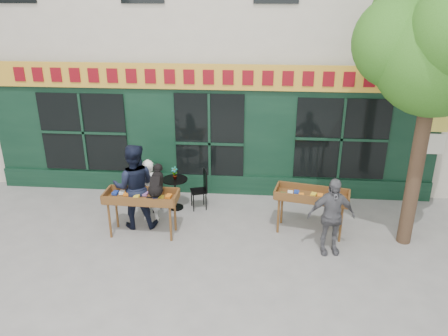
{
  "coord_description": "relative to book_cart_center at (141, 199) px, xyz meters",
  "views": [
    {
      "loc": [
        1.24,
        -7.89,
        4.84
      ],
      "look_at": [
        0.52,
        0.5,
        1.44
      ],
      "focal_mm": 35.0,
      "sensor_mm": 36.0,
      "label": 1
    }
  ],
  "objects": [
    {
      "name": "ground",
      "position": [
        1.18,
        -0.13,
        -0.82
      ],
      "size": [
        80.0,
        80.0,
        0.0
      ],
      "primitive_type": "plane",
      "color": "slate",
      "rests_on": "ground"
    },
    {
      "name": "street_tree",
      "position": [
        5.52,
        0.22,
        3.29
      ],
      "size": [
        3.05,
        2.9,
        5.6
      ],
      "color": "#382619",
      "rests_on": "ground"
    },
    {
      "name": "book_cart_center",
      "position": [
        0.0,
        0.0,
        0.0
      ],
      "size": [
        1.51,
        0.65,
        0.99
      ],
      "rotation": [
        0.0,
        0.0,
        -0.02
      ],
      "color": "brown",
      "rests_on": "ground"
    },
    {
      "name": "dog",
      "position": [
        0.35,
        -0.05,
        0.47
      ],
      "size": [
        0.35,
        0.61,
        0.6
      ],
      "primitive_type": null,
      "rotation": [
        0.0,
        0.0,
        -0.02
      ],
      "color": "black",
      "rests_on": "book_cart_center"
    },
    {
      "name": "woman",
      "position": [
        0.0,
        0.65,
        -0.09
      ],
      "size": [
        0.54,
        0.36,
        1.46
      ],
      "primitive_type": "imported",
      "rotation": [
        0.0,
        0.0,
        3.12
      ],
      "color": "white",
      "rests_on": "ground"
    },
    {
      "name": "book_cart_right",
      "position": [
        3.55,
        0.39,
        0.0
      ],
      "size": [
        1.6,
        0.91,
        0.99
      ],
      "rotation": [
        0.0,
        0.0,
        -0.21
      ],
      "color": "brown",
      "rests_on": "ground"
    },
    {
      "name": "man_right",
      "position": [
        3.85,
        -0.36,
        -0.03
      ],
      "size": [
        0.98,
        0.52,
        1.59
      ],
      "primitive_type": "imported",
      "rotation": [
        0.0,
        0.0,
        0.14
      ],
      "color": "#525256",
      "rests_on": "ground"
    },
    {
      "name": "bistro_table",
      "position": [
        0.46,
        1.25,
        -0.28
      ],
      "size": [
        0.6,
        0.6,
        0.76
      ],
      "color": "black",
      "rests_on": "ground"
    },
    {
      "name": "bistro_chair_left",
      "position": [
        -0.17,
        1.19,
        -0.26
      ],
      "size": [
        0.49,
        0.49,
        0.95
      ],
      "rotation": [
        0.0,
        0.0,
        1.11
      ],
      "color": "black",
      "rests_on": "ground"
    },
    {
      "name": "bistro_chair_right",
      "position": [
        1.1,
        1.33,
        -0.26
      ],
      "size": [
        0.46,
        0.46,
        0.95
      ],
      "rotation": [
        0.0,
        0.0,
        -1.25
      ],
      "color": "black",
      "rests_on": "ground"
    },
    {
      "name": "potted_plant",
      "position": [
        0.46,
        1.25,
        0.1
      ],
      "size": [
        0.18,
        0.14,
        0.31
      ],
      "primitive_type": "imported",
      "rotation": [
        0.0,
        0.0,
        -0.2
      ],
      "color": "gray",
      "rests_on": "bistro_table"
    },
    {
      "name": "man_left",
      "position": [
        -0.24,
        0.35,
        0.13
      ],
      "size": [
        1.02,
        0.85,
        1.9
      ],
      "primitive_type": "imported",
      "rotation": [
        0.0,
        0.0,
        3.29
      ],
      "color": "black",
      "rests_on": "ground"
    },
    {
      "name": "chalkboard",
      "position": [
        -0.37,
        2.06,
        -0.42
      ],
      "size": [
        0.59,
        0.3,
        0.79
      ],
      "rotation": [
        0.0,
        0.0,
        -0.2
      ],
      "color": "black",
      "rests_on": "ground"
    }
  ]
}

